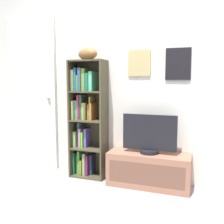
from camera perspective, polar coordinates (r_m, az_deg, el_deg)
ground at (r=2.51m, az=-1.77°, el=-23.29°), size 5.20×5.20×0.04m
back_wall at (r=3.25m, az=5.58°, el=6.91°), size 4.80×0.08×2.49m
bookshelf at (r=3.37m, az=-5.68°, el=-1.51°), size 0.46×0.27×1.50m
football at (r=3.31m, az=-5.38°, el=12.61°), size 0.32×0.23×0.15m
tv_stand at (r=3.16m, az=8.10°, el=-12.42°), size 0.96×0.36×0.40m
television at (r=3.05m, az=8.24°, el=-4.95°), size 0.63×0.22×0.46m
door at (r=3.87m, az=-17.08°, el=3.67°), size 0.76×0.09×2.10m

